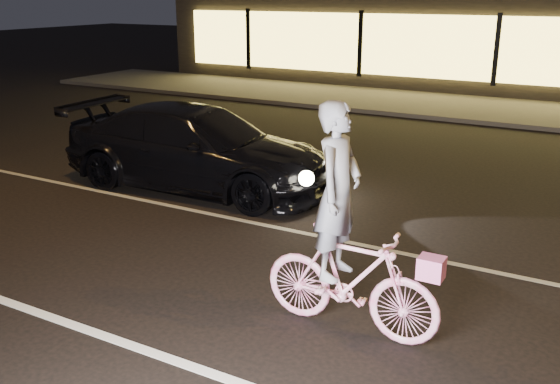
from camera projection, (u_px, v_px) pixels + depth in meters
The scene contains 7 objects.
ground at pixel (228, 289), 7.34m from camera, with size 90.00×90.00×0.00m, color black.
lane_stripe_near at pixel (142, 349), 6.09m from camera, with size 60.00×0.12×0.01m, color silver.
lane_stripe_far at pixel (306, 233), 8.99m from camera, with size 60.00×0.10×0.01m, color gray.
sidewalk at pixel (478, 109), 18.09m from camera, with size 30.00×4.00×0.12m, color #383533.
storefront at pixel (522, 25), 22.39m from camera, with size 25.40×8.42×4.20m.
cyclist at pixel (347, 254), 6.21m from camera, with size 1.88×0.65×2.37m.
sedan at pixel (198, 148), 10.89m from camera, with size 5.04×2.27×1.43m.
Camera 1 is at (3.78, -5.47, 3.35)m, focal length 40.00 mm.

